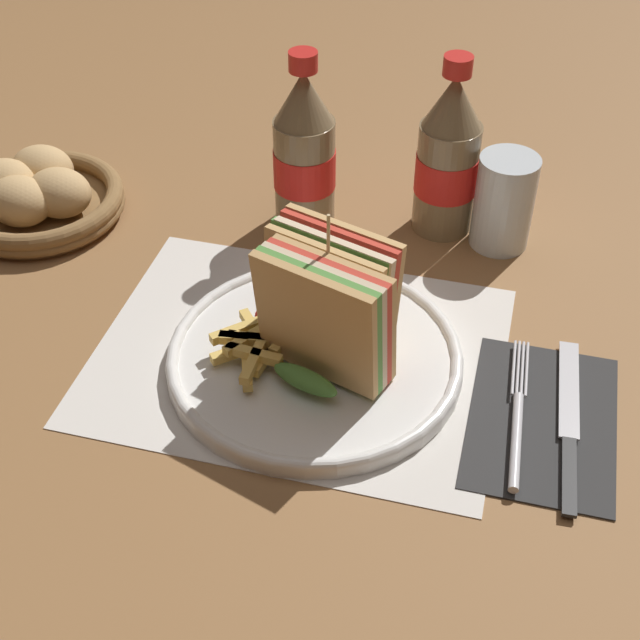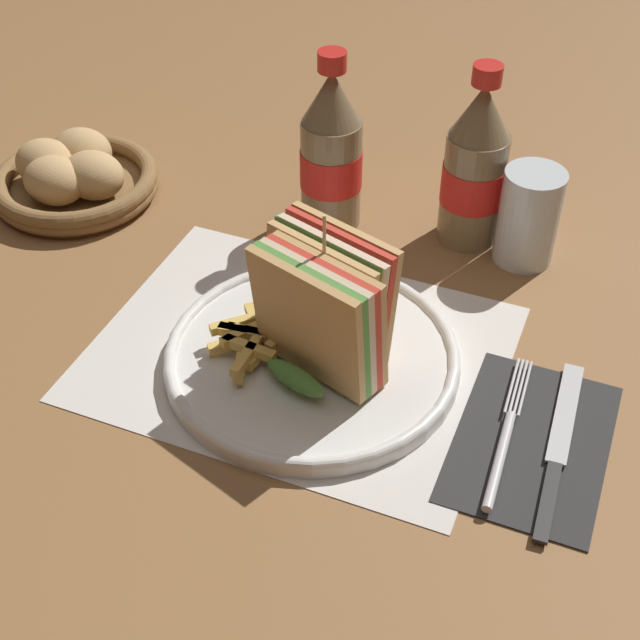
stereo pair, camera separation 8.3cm
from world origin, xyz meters
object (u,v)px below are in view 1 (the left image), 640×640
at_px(bread_basket, 37,197).
at_px(club_sandwich, 327,307).
at_px(coke_bottle_near, 304,154).
at_px(glass_near, 504,202).
at_px(fork, 517,424).
at_px(plate_main, 315,357).
at_px(knife, 569,423).
at_px(coke_bottle_far, 448,158).

bearing_deg(bread_basket, club_sandwich, -23.35).
bearing_deg(bread_basket, coke_bottle_near, 12.47).
relative_size(club_sandwich, glass_near, 1.48).
bearing_deg(fork, coke_bottle_near, 132.19).
xyz_separation_m(plate_main, glass_near, (0.15, 0.24, 0.04)).
bearing_deg(coke_bottle_near, plate_main, -72.53).
height_order(coke_bottle_near, bread_basket, coke_bottle_near).
bearing_deg(knife, club_sandwich, 172.76).
relative_size(club_sandwich, bread_basket, 0.81).
relative_size(plate_main, coke_bottle_far, 1.36).
bearing_deg(fork, bread_basket, 157.85).
bearing_deg(glass_near, bread_basket, -171.25).
distance_m(plate_main, fork, 0.20).
bearing_deg(coke_bottle_far, plate_main, -107.35).
height_order(fork, knife, fork).
height_order(fork, bread_basket, bread_basket).
distance_m(plate_main, bread_basket, 0.41).
relative_size(fork, glass_near, 1.71).
xyz_separation_m(plate_main, coke_bottle_far, (0.08, 0.26, 0.08)).
bearing_deg(plate_main, knife, -5.10).
bearing_deg(coke_bottle_near, glass_near, 3.55).
xyz_separation_m(knife, bread_basket, (-0.61, 0.18, 0.02)).
xyz_separation_m(coke_bottle_far, bread_basket, (-0.45, -0.10, -0.06)).
relative_size(plate_main, knife, 1.34).
distance_m(club_sandwich, fork, 0.20).
distance_m(plate_main, club_sandwich, 0.07).
bearing_deg(coke_bottle_near, club_sandwich, -69.99).
xyz_separation_m(club_sandwich, glass_near, (0.13, 0.25, -0.02)).
relative_size(knife, glass_near, 1.95).
xyz_separation_m(plate_main, bread_basket, (-0.37, 0.16, 0.01)).
relative_size(coke_bottle_far, glass_near, 1.92).
bearing_deg(knife, coke_bottle_near, 138.25).
relative_size(coke_bottle_near, bread_basket, 1.06).
height_order(club_sandwich, fork, club_sandwich).
height_order(club_sandwich, bread_basket, club_sandwich).
distance_m(plate_main, coke_bottle_far, 0.28).
bearing_deg(bread_basket, fork, -19.40).
height_order(knife, glass_near, glass_near).
bearing_deg(club_sandwich, fork, -10.29).
bearing_deg(glass_near, fork, -80.75).
bearing_deg(coke_bottle_far, fork, -69.22).
bearing_deg(fork, knife, 16.05).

